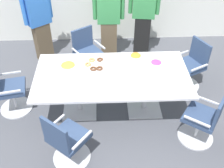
{
  "coord_description": "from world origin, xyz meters",
  "views": [
    {
      "loc": [
        -0.14,
        -3.33,
        3.35
      ],
      "look_at": [
        0.0,
        0.0,
        0.55
      ],
      "focal_mm": 43.63,
      "sensor_mm": 36.0,
      "label": 1
    }
  ],
  "objects_px": {
    "office_chair_0": "(8,91)",
    "person_standing_2": "(144,12)",
    "person_standing_0": "(39,20)",
    "person_standing_1": "(109,18)",
    "office_chair_1": "(67,142)",
    "napkin_pile": "(172,72)",
    "conference_table": "(112,80)",
    "snack_bowl_candy_mix": "(156,63)",
    "office_chair_4": "(88,55)",
    "donut_platter": "(96,64)",
    "office_chair_2": "(204,120)",
    "office_chair_3": "(190,67)",
    "snack_bowl_chips_orange": "(136,57)",
    "snack_bowl_chips_yellow": "(68,66)"
  },
  "relations": [
    {
      "from": "office_chair_2",
      "to": "donut_platter",
      "type": "height_order",
      "value": "office_chair_2"
    },
    {
      "from": "person_standing_0",
      "to": "snack_bowl_chips_yellow",
      "type": "relative_size",
      "value": 6.78
    },
    {
      "from": "office_chair_0",
      "to": "donut_platter",
      "type": "xyz_separation_m",
      "value": [
        1.45,
        0.18,
        0.36
      ]
    },
    {
      "from": "person_standing_0",
      "to": "snack_bowl_candy_mix",
      "type": "relative_size",
      "value": 9.15
    },
    {
      "from": "office_chair_1",
      "to": "office_chair_3",
      "type": "bearing_deg",
      "value": 75.57
    },
    {
      "from": "office_chair_1",
      "to": "snack_bowl_chips_yellow",
      "type": "bearing_deg",
      "value": 130.15
    },
    {
      "from": "person_standing_2",
      "to": "office_chair_4",
      "type": "bearing_deg",
      "value": 35.35
    },
    {
      "from": "conference_table",
      "to": "snack_bowl_candy_mix",
      "type": "height_order",
      "value": "snack_bowl_candy_mix"
    },
    {
      "from": "napkin_pile",
      "to": "person_standing_2",
      "type": "bearing_deg",
      "value": 97.91
    },
    {
      "from": "conference_table",
      "to": "snack_bowl_chips_yellow",
      "type": "height_order",
      "value": "snack_bowl_chips_yellow"
    },
    {
      "from": "office_chair_4",
      "to": "person_standing_1",
      "type": "bearing_deg",
      "value": -164.52
    },
    {
      "from": "person_standing_0",
      "to": "person_standing_1",
      "type": "distance_m",
      "value": 1.36
    },
    {
      "from": "person_standing_1",
      "to": "snack_bowl_chips_orange",
      "type": "xyz_separation_m",
      "value": [
        0.41,
        -1.18,
        -0.12
      ]
    },
    {
      "from": "person_standing_1",
      "to": "office_chair_0",
      "type": "bearing_deg",
      "value": 42.18
    },
    {
      "from": "person_standing_0",
      "to": "office_chair_4",
      "type": "bearing_deg",
      "value": 113.35
    },
    {
      "from": "donut_platter",
      "to": "office_chair_2",
      "type": "bearing_deg",
      "value": -31.5
    },
    {
      "from": "snack_bowl_candy_mix",
      "to": "person_standing_2",
      "type": "bearing_deg",
      "value": 91.07
    },
    {
      "from": "person_standing_0",
      "to": "snack_bowl_candy_mix",
      "type": "bearing_deg",
      "value": 109.39
    },
    {
      "from": "office_chair_0",
      "to": "office_chair_2",
      "type": "height_order",
      "value": "same"
    },
    {
      "from": "office_chair_1",
      "to": "conference_table",
      "type": "bearing_deg",
      "value": 95.62
    },
    {
      "from": "office_chair_1",
      "to": "napkin_pile",
      "type": "bearing_deg",
      "value": 70.42
    },
    {
      "from": "office_chair_0",
      "to": "office_chair_1",
      "type": "bearing_deg",
      "value": 32.71
    },
    {
      "from": "office_chair_0",
      "to": "person_standing_2",
      "type": "distance_m",
      "value": 2.93
    },
    {
      "from": "person_standing_1",
      "to": "person_standing_2",
      "type": "height_order",
      "value": "person_standing_2"
    },
    {
      "from": "person_standing_1",
      "to": "napkin_pile",
      "type": "xyz_separation_m",
      "value": [
        0.93,
        -1.58,
        -0.14
      ]
    },
    {
      "from": "office_chair_0",
      "to": "office_chair_1",
      "type": "distance_m",
      "value": 1.5
    },
    {
      "from": "office_chair_0",
      "to": "person_standing_2",
      "type": "height_order",
      "value": "person_standing_2"
    },
    {
      "from": "conference_table",
      "to": "snack_bowl_candy_mix",
      "type": "bearing_deg",
      "value": 15.97
    },
    {
      "from": "office_chair_4",
      "to": "person_standing_2",
      "type": "xyz_separation_m",
      "value": [
        1.12,
        0.59,
        0.58
      ]
    },
    {
      "from": "office_chair_3",
      "to": "office_chair_1",
      "type": "bearing_deg",
      "value": 100.22
    },
    {
      "from": "conference_table",
      "to": "snack_bowl_candy_mix",
      "type": "xyz_separation_m",
      "value": [
        0.72,
        0.21,
        0.17
      ]
    },
    {
      "from": "conference_table",
      "to": "person_standing_0",
      "type": "bearing_deg",
      "value": 130.4
    },
    {
      "from": "office_chair_0",
      "to": "person_standing_0",
      "type": "bearing_deg",
      "value": 156.21
    },
    {
      "from": "conference_table",
      "to": "snack_bowl_chips_yellow",
      "type": "xyz_separation_m",
      "value": [
        -0.69,
        0.19,
        0.17
      ]
    },
    {
      "from": "snack_bowl_candy_mix",
      "to": "snack_bowl_chips_yellow",
      "type": "bearing_deg",
      "value": -179.18
    },
    {
      "from": "office_chair_1",
      "to": "office_chair_4",
      "type": "relative_size",
      "value": 1.0
    },
    {
      "from": "person_standing_0",
      "to": "donut_platter",
      "type": "xyz_separation_m",
      "value": [
        1.11,
        -1.35,
        -0.12
      ]
    },
    {
      "from": "office_chair_0",
      "to": "snack_bowl_chips_yellow",
      "type": "bearing_deg",
      "value": 85.52
    },
    {
      "from": "office_chair_2",
      "to": "person_standing_2",
      "type": "xyz_separation_m",
      "value": [
        -0.61,
        2.36,
        0.58
      ]
    },
    {
      "from": "snack_bowl_chips_yellow",
      "to": "snack_bowl_chips_orange",
      "type": "relative_size",
      "value": 1.29
    },
    {
      "from": "office_chair_0",
      "to": "person_standing_0",
      "type": "relative_size",
      "value": 0.53
    },
    {
      "from": "person_standing_0",
      "to": "office_chair_0",
      "type": "bearing_deg",
      "value": 40.83
    },
    {
      "from": "person_standing_1",
      "to": "office_chair_2",
      "type": "bearing_deg",
      "value": 120.88
    },
    {
      "from": "office_chair_2",
      "to": "conference_table",
      "type": "bearing_deg",
      "value": 96.83
    },
    {
      "from": "napkin_pile",
      "to": "donut_platter",
      "type": "bearing_deg",
      "value": 166.92
    },
    {
      "from": "office_chair_0",
      "to": "office_chair_2",
      "type": "distance_m",
      "value": 3.1
    },
    {
      "from": "office_chair_0",
      "to": "snack_bowl_chips_yellow",
      "type": "relative_size",
      "value": 3.62
    },
    {
      "from": "snack_bowl_candy_mix",
      "to": "snack_bowl_chips_yellow",
      "type": "xyz_separation_m",
      "value": [
        -1.41,
        -0.02,
        0.0
      ]
    },
    {
      "from": "person_standing_2",
      "to": "donut_platter",
      "type": "bearing_deg",
      "value": 63.99
    },
    {
      "from": "office_chair_4",
      "to": "donut_platter",
      "type": "height_order",
      "value": "office_chair_4"
    }
  ]
}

